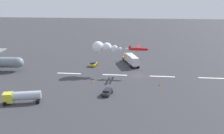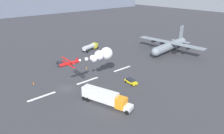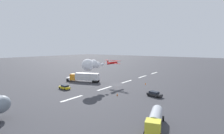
{
  "view_description": "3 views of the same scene",
  "coord_description": "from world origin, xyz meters",
  "px_view_note": "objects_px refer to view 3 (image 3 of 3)",
  "views": [
    {
      "loc": [
        -1.08,
        83.47,
        25.13
      ],
      "look_at": [
        8.21,
        3.02,
        3.44
      ],
      "focal_mm": 43.14,
      "sensor_mm": 36.0,
      "label": 1
    },
    {
      "loc": [
        -25.31,
        -49.73,
        28.55
      ],
      "look_at": [
        17.95,
        0.0,
        2.01
      ],
      "focal_mm": 32.9,
      "sensor_mm": 36.0,
      "label": 2
    },
    {
      "loc": [
        56.56,
        37.2,
        14.3
      ],
      "look_at": [
        0.41,
        -1.97,
        6.74
      ],
      "focal_mm": 28.75,
      "sensor_mm": 36.0,
      "label": 3
    }
  ],
  "objects_px": {
    "stunt_biplane_red": "(92,65)",
    "traffic_cone_near": "(145,84)",
    "followme_car_yellow": "(65,87)",
    "semi_truck_orange": "(84,77)",
    "traffic_cone_far": "(117,95)",
    "fuel_tanker_truck": "(155,119)",
    "airport_staff_sedan": "(154,94)"
  },
  "relations": [
    {
      "from": "followme_car_yellow",
      "to": "fuel_tanker_truck",
      "type": "bearing_deg",
      "value": 73.63
    },
    {
      "from": "fuel_tanker_truck",
      "to": "traffic_cone_near",
      "type": "distance_m",
      "value": 37.75
    },
    {
      "from": "stunt_biplane_red",
      "to": "traffic_cone_far",
      "type": "distance_m",
      "value": 14.03
    },
    {
      "from": "followme_car_yellow",
      "to": "traffic_cone_far",
      "type": "height_order",
      "value": "followme_car_yellow"
    },
    {
      "from": "followme_car_yellow",
      "to": "stunt_biplane_red",
      "type": "bearing_deg",
      "value": 122.96
    },
    {
      "from": "stunt_biplane_red",
      "to": "fuel_tanker_truck",
      "type": "xyz_separation_m",
      "value": [
        15.85,
        28.59,
        -6.7
      ]
    },
    {
      "from": "stunt_biplane_red",
      "to": "airport_staff_sedan",
      "type": "xyz_separation_m",
      "value": [
        -3.77,
        20.71,
        -7.62
      ]
    },
    {
      "from": "fuel_tanker_truck",
      "to": "airport_staff_sedan",
      "type": "distance_m",
      "value": 21.17
    },
    {
      "from": "stunt_biplane_red",
      "to": "fuel_tanker_truck",
      "type": "bearing_deg",
      "value": 60.99
    },
    {
      "from": "stunt_biplane_red",
      "to": "traffic_cone_near",
      "type": "relative_size",
      "value": 24.79
    },
    {
      "from": "semi_truck_orange",
      "to": "traffic_cone_far",
      "type": "relative_size",
      "value": 18.8
    },
    {
      "from": "fuel_tanker_truck",
      "to": "followme_car_yellow",
      "type": "xyz_separation_m",
      "value": [
        -10.72,
        -36.5,
        -0.93
      ]
    },
    {
      "from": "semi_truck_orange",
      "to": "traffic_cone_near",
      "type": "bearing_deg",
      "value": 111.98
    },
    {
      "from": "stunt_biplane_red",
      "to": "traffic_cone_near",
      "type": "xyz_separation_m",
      "value": [
        -17.82,
        11.57,
        -8.06
      ]
    },
    {
      "from": "fuel_tanker_truck",
      "to": "airport_staff_sedan",
      "type": "relative_size",
      "value": 1.94
    },
    {
      "from": "fuel_tanker_truck",
      "to": "traffic_cone_far",
      "type": "height_order",
      "value": "fuel_tanker_truck"
    },
    {
      "from": "stunt_biplane_red",
      "to": "semi_truck_orange",
      "type": "distance_m",
      "value": 15.78
    },
    {
      "from": "semi_truck_orange",
      "to": "traffic_cone_near",
      "type": "xyz_separation_m",
      "value": [
        -9.42,
        23.34,
        -1.74
      ]
    },
    {
      "from": "traffic_cone_far",
      "to": "traffic_cone_near",
      "type": "bearing_deg",
      "value": 179.38
    },
    {
      "from": "traffic_cone_far",
      "to": "followme_car_yellow",
      "type": "bearing_deg",
      "value": -80.02
    },
    {
      "from": "followme_car_yellow",
      "to": "traffic_cone_near",
      "type": "distance_m",
      "value": 30.1
    },
    {
      "from": "semi_truck_orange",
      "to": "followme_car_yellow",
      "type": "height_order",
      "value": "semi_truck_orange"
    },
    {
      "from": "stunt_biplane_red",
      "to": "followme_car_yellow",
      "type": "bearing_deg",
      "value": -57.04
    },
    {
      "from": "semi_truck_orange",
      "to": "traffic_cone_near",
      "type": "relative_size",
      "value": 18.8
    },
    {
      "from": "traffic_cone_near",
      "to": "traffic_cone_far",
      "type": "height_order",
      "value": "same"
    },
    {
      "from": "stunt_biplane_red",
      "to": "traffic_cone_near",
      "type": "height_order",
      "value": "stunt_biplane_red"
    },
    {
      "from": "airport_staff_sedan",
      "to": "stunt_biplane_red",
      "type": "bearing_deg",
      "value": -79.68
    },
    {
      "from": "stunt_biplane_red",
      "to": "semi_truck_orange",
      "type": "relative_size",
      "value": 1.32
    },
    {
      "from": "traffic_cone_near",
      "to": "airport_staff_sedan",
      "type": "bearing_deg",
      "value": 33.08
    },
    {
      "from": "airport_staff_sedan",
      "to": "fuel_tanker_truck",
      "type": "bearing_deg",
      "value": 21.87
    },
    {
      "from": "fuel_tanker_truck",
      "to": "traffic_cone_far",
      "type": "bearing_deg",
      "value": -129.31
    },
    {
      "from": "traffic_cone_near",
      "to": "traffic_cone_far",
      "type": "xyz_separation_m",
      "value": [
        19.56,
        -0.21,
        0.0
      ]
    }
  ]
}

